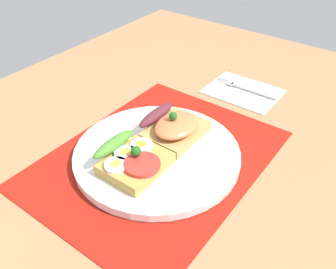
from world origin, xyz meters
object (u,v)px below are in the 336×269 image
object	(u,v)px
napkin	(243,91)
sandwich_salmon	(174,127)
sandwich_egg_tomato	(132,160)
fork	(243,87)
plate	(157,154)

from	to	relation	value
napkin	sandwich_salmon	bearing A→B (deg)	176.22
sandwich_salmon	napkin	world-z (taller)	sandwich_salmon
sandwich_egg_tomato	fork	xyz separation A→B (cm)	(33.62, -1.67, -2.34)
sandwich_salmon	napkin	size ratio (longest dim) A/B	0.72
napkin	sandwich_egg_tomato	bearing A→B (deg)	176.67
plate	fork	distance (cm)	28.40
sandwich_egg_tomato	fork	world-z (taller)	sandwich_egg_tomato
sandwich_egg_tomato	napkin	world-z (taller)	sandwich_egg_tomato
sandwich_egg_tomato	napkin	size ratio (longest dim) A/B	0.68
napkin	fork	size ratio (longest dim) A/B	1.05
plate	napkin	size ratio (longest dim) A/B	1.85
napkin	fork	xyz separation A→B (cm)	(0.64, 0.25, 0.46)
napkin	fork	distance (cm)	0.83
fork	plate	bearing A→B (deg)	177.86
plate	sandwich_salmon	distance (cm)	5.57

